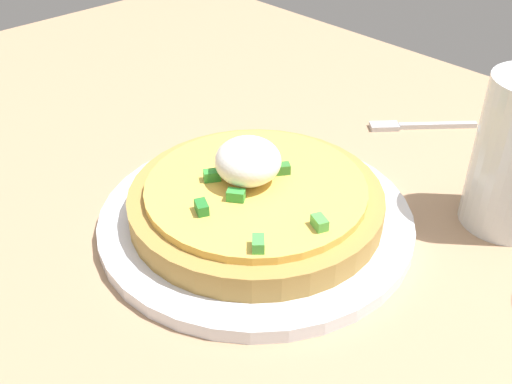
# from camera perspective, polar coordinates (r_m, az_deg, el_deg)

# --- Properties ---
(dining_table) EXTENTS (1.13, 0.73, 0.03)m
(dining_table) POSITION_cam_1_polar(r_m,az_deg,el_deg) (0.49, 2.95, -3.82)
(dining_table) COLOR tan
(dining_table) RESTS_ON ground
(plate) EXTENTS (0.24, 0.24, 0.01)m
(plate) POSITION_cam_1_polar(r_m,az_deg,el_deg) (0.47, 0.00, -2.57)
(plate) COLOR white
(plate) RESTS_ON dining_table
(pizza) EXTENTS (0.19, 0.19, 0.06)m
(pizza) POSITION_cam_1_polar(r_m,az_deg,el_deg) (0.46, -0.06, -0.45)
(pizza) COLOR #AD8642
(pizza) RESTS_ON plate
(fork) EXTENTS (0.08, 0.09, 0.01)m
(fork) POSITION_cam_1_polar(r_m,az_deg,el_deg) (0.62, 14.67, 6.12)
(fork) COLOR #B7B7BC
(fork) RESTS_ON dining_table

